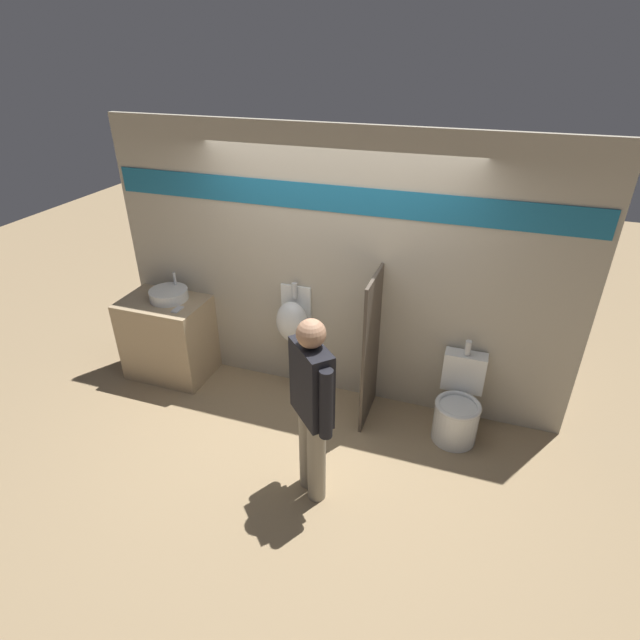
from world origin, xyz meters
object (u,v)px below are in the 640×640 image
object	(u,v)px
sink_basin	(169,294)
toilet	(458,408)
person_in_vest	(312,404)
cell_phone	(177,309)
urinal_near_counter	(293,322)

from	to	relation	value
sink_basin	toilet	size ratio (longest dim) A/B	0.44
sink_basin	person_in_vest	xyz separation A→B (m)	(2.02, -1.15, -0.06)
cell_phone	toilet	size ratio (longest dim) A/B	0.15
sink_basin	toilet	distance (m)	3.14
person_in_vest	cell_phone	bearing A→B (deg)	16.49
sink_basin	person_in_vest	size ratio (longest dim) A/B	0.25
cell_phone	toilet	distance (m)	2.92
urinal_near_counter	toilet	bearing A→B (deg)	-6.22
urinal_near_counter	person_in_vest	world-z (taller)	person_in_vest
cell_phone	person_in_vest	xyz separation A→B (m)	(1.80, -0.97, -0.01)
sink_basin	cell_phone	bearing A→B (deg)	-40.30
cell_phone	sink_basin	bearing A→B (deg)	139.70
sink_basin	cell_phone	distance (m)	0.29
sink_basin	toilet	bearing A→B (deg)	-1.24
urinal_near_counter	person_in_vest	bearing A→B (deg)	-62.36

